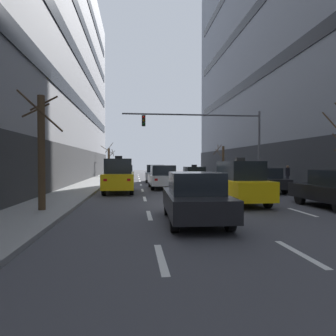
{
  "coord_description": "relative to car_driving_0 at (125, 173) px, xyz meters",
  "views": [
    {
      "loc": [
        -3.55,
        -14.05,
        1.98
      ],
      "look_at": [
        0.73,
        24.21,
        1.22
      ],
      "focal_mm": 31.87,
      "sensor_mm": 36.0,
      "label": 1
    }
  ],
  "objects": [
    {
      "name": "lane_stripe_l2_s5",
      "position": [
        4.63,
        -12.63,
        -0.8
      ],
      "size": [
        0.16,
        2.0,
        0.01
      ],
      "primitive_type": "cube",
      "color": "silver",
      "rests_on": "ground"
    },
    {
      "name": "car_driving_1",
      "position": [
        3.09,
        -4.24,
        0.04
      ],
      "size": [
        2.06,
        4.64,
        1.72
      ],
      "color": "black",
      "rests_on": "ground"
    },
    {
      "name": "pedestrian_1",
      "position": [
        12.61,
        -1.66,
        0.31
      ],
      "size": [
        0.48,
        0.34,
        1.69
      ],
      "color": "black",
      "rests_on": "sidewalk_right"
    },
    {
      "name": "pedestrian_0",
      "position": [
        12.62,
        -12.25,
        0.25
      ],
      "size": [
        0.48,
        0.33,
        1.6
      ],
      "color": "black",
      "rests_on": "sidewalk_right"
    },
    {
      "name": "lane_stripe_l1_s2",
      "position": [
        1.61,
        -27.63,
        -0.8
      ],
      "size": [
        0.16,
        2.0,
        0.01
      ],
      "primitive_type": "cube",
      "color": "silver",
      "rests_on": "ground"
    },
    {
      "name": "lane_stripe_l3_s5",
      "position": [
        7.64,
        -12.63,
        -0.8
      ],
      "size": [
        0.16,
        2.0,
        0.01
      ],
      "primitive_type": "cube",
      "color": "silver",
      "rests_on": "ground"
    },
    {
      "name": "car_driving_4",
      "position": [
        3.15,
        -11.51,
        0.05
      ],
      "size": [
        2.02,
        4.69,
        1.75
      ],
      "color": "black",
      "rests_on": "ground"
    },
    {
      "name": "taxi_driving_3",
      "position": [
        0.05,
        -14.27,
        0.29
      ],
      "size": [
        1.94,
        4.55,
        2.38
      ],
      "color": "black",
      "rests_on": "ground"
    },
    {
      "name": "lane_stripe_l2_s9",
      "position": [
        4.63,
        7.37,
        -0.8
      ],
      "size": [
        0.16,
        2.0,
        0.01
      ],
      "primitive_type": "cube",
      "color": "silver",
      "rests_on": "ground"
    },
    {
      "name": "sidewalk_left",
      "position": [
        -2.76,
        -19.63,
        -0.74
      ],
      "size": [
        2.71,
        80.0,
        0.14
      ],
      "primitive_type": "cube",
      "color": "gray",
      "rests_on": "ground"
    },
    {
      "name": "lane_stripe_l1_s9",
      "position": [
        1.61,
        7.37,
        -0.8
      ],
      "size": [
        0.16,
        2.0,
        0.01
      ],
      "primitive_type": "cube",
      "color": "silver",
      "rests_on": "ground"
    },
    {
      "name": "lane_stripe_l2_s2",
      "position": [
        4.63,
        -27.63,
        -0.8
      ],
      "size": [
        0.16,
        2.0,
        0.01
      ],
      "primitive_type": "cube",
      "color": "silver",
      "rests_on": "ground"
    },
    {
      "name": "lane_stripe_l3_s3",
      "position": [
        7.64,
        -22.63,
        -0.8
      ],
      "size": [
        0.16,
        2.0,
        0.01
      ],
      "primitive_type": "cube",
      "color": "silver",
      "rests_on": "ground"
    },
    {
      "name": "street_tree_3",
      "position": [
        11.7,
        1.45,
        1.33
      ],
      "size": [
        1.39,
        2.05,
        4.04
      ],
      "color": "#4C3823",
      "rests_on": "sidewalk_right"
    },
    {
      "name": "lane_stripe_l2_s8",
      "position": [
        4.63,
        2.37,
        -0.8
      ],
      "size": [
        0.16,
        2.0,
        0.01
      ],
      "primitive_type": "cube",
      "color": "silver",
      "rests_on": "ground"
    },
    {
      "name": "car_parked_2",
      "position": [
        9.61,
        -14.85,
        -0.02
      ],
      "size": [
        1.84,
        4.28,
        1.6
      ],
      "color": "black",
      "rests_on": "ground"
    },
    {
      "name": "lane_stripe_l1_s3",
      "position": [
        1.61,
        -22.63,
        -0.8
      ],
      "size": [
        0.16,
        2.0,
        0.01
      ],
      "primitive_type": "cube",
      "color": "silver",
      "rests_on": "ground"
    },
    {
      "name": "lane_stripe_l3_s7",
      "position": [
        7.64,
        -2.63,
        -0.8
      ],
      "size": [
        0.16,
        2.0,
        0.01
      ],
      "primitive_type": "cube",
      "color": "silver",
      "rests_on": "ground"
    },
    {
      "name": "ground_plane",
      "position": [
        4.63,
        -19.63,
        -0.81
      ],
      "size": [
        120.0,
        120.0,
        0.0
      ],
      "primitive_type": "plane",
      "color": "#424247"
    },
    {
      "name": "car_parked_1",
      "position": [
        9.61,
        -21.89,
        0.0
      ],
      "size": [
        1.9,
        4.41,
        1.64
      ],
      "color": "black",
      "rests_on": "ground"
    },
    {
      "name": "lane_stripe_l1_s6",
      "position": [
        1.61,
        -7.63,
        -0.8
      ],
      "size": [
        0.16,
        2.0,
        0.01
      ],
      "primitive_type": "cube",
      "color": "silver",
      "rests_on": "ground"
    },
    {
      "name": "taxi_driving_5",
      "position": [
        6.09,
        -8.68,
        -0.02
      ],
      "size": [
        1.97,
        4.32,
        1.76
      ],
      "color": "black",
      "rests_on": "ground"
    },
    {
      "name": "lane_stripe_l1_s8",
      "position": [
        1.61,
        2.37,
        -0.8
      ],
      "size": [
        0.16,
        2.0,
        0.01
      ],
      "primitive_type": "cube",
      "color": "silver",
      "rests_on": "ground"
    },
    {
      "name": "lane_stripe_l2_s10",
      "position": [
        4.63,
        12.37,
        -0.8
      ],
      "size": [
        0.16,
        2.0,
        0.01
      ],
      "primitive_type": "cube",
      "color": "silver",
      "rests_on": "ground"
    },
    {
      "name": "lane_stripe_l2_s7",
      "position": [
        4.63,
        -2.63,
        -0.8
      ],
      "size": [
        0.16,
        2.0,
        0.01
      ],
      "primitive_type": "cube",
      "color": "silver",
      "rests_on": "ground"
    },
    {
      "name": "lane_stripe_l1_s4",
      "position": [
        1.61,
        -17.63,
        -0.8
      ],
      "size": [
        0.16,
        2.0,
        0.01
      ],
      "primitive_type": "cube",
      "color": "silver",
      "rests_on": "ground"
    },
    {
      "name": "taxi_driving_2",
      "position": [
        6.0,
        -20.16,
        0.2
      ],
      "size": [
        1.84,
        4.22,
        2.2
      ],
      "color": "black",
      "rests_on": "ground"
    },
    {
      "name": "lane_stripe_l3_s6",
      "position": [
        7.64,
        -7.63,
        -0.8
      ],
      "size": [
        0.16,
        2.0,
        0.01
      ],
      "primitive_type": "cube",
      "color": "silver",
      "rests_on": "ground"
    },
    {
      "name": "car_driving_6",
      "position": [
        3.04,
        -24.12,
        0.0
      ],
      "size": [
        2.0,
        4.47,
        1.65
      ],
      "color": "black",
      "rests_on": "ground"
    },
    {
      "name": "lane_stripe_l2_s3",
      "position": [
        4.63,
        -22.63,
        -0.8
      ],
      "size": [
        0.16,
        2.0,
        0.01
      ],
      "primitive_type": "cube",
      "color": "silver",
      "rests_on": "ground"
    },
    {
      "name": "lane_stripe_l3_s10",
      "position": [
        7.64,
        12.37,
        -0.8
      ],
      "size": [
        0.16,
        2.0,
        0.01
      ],
      "primitive_type": "cube",
      "color": "silver",
      "rests_on": "ground"
    },
    {
      "name": "lane_stripe_l3_s8",
      "position": [
        7.64,
        2.37,
        -0.8
      ],
      "size": [
        0.16,
        2.0,
        0.01
      ],
      "primitive_type": "cube",
      "color": "silver",
      "rests_on": "ground"
    },
    {
      "name": "traffic_signal_0",
      "position": [
        7.44,
        -10.63,
        3.61
      ],
      "size": [
        11.02,
        0.35,
        5.92
      ],
      "color": "#4C4C51",
      "rests_on": "sidewalk_right"
    },
    {
      "name": "lane_stripe_l2_s4",
      "position": [
        4.63,
        -17.63,
        -0.8
      ],
      "size": [
        0.16,
        2.0,
        0.01
      ],
      "primitive_type": "cube",
      "color": "silver",
      "rests_on": "ground"
    },
    {
      "name": "lane_stripe_l1_s7",
      "position": [
        1.61,
        -2.63,
        -0.8
      ],
      "size": [
        0.16,
        2.0,
        0.01
      ],
      "primitive_type": "cube",
      "color": "silver",
      "rests_on": "ground"
    },
    {
      "name": "lane_stripe_l2_s6",
      "position": [
        4.63,
        -7.63,
        -0.8
      ],
      "size": [
        0.16,
        2.0,
        0.01
      ],
      "primitive_type": "cube",
      "color": "silver",
      "rests_on": "ground"
    },
    {
      "name": "lane_stripe_l3_s4",
      "position": [
        7.64,
        -17.63,
        -0.8
      ],
      "size": [
        0.16,
        2.0,
        0.01
      ],
      "primitive_type": "cube",
      "color": "silver",
      "rests_on": "ground"
    },
    {
      "name": "car_driving_0",
      "position": [
        0.0,
        0.0,
        0.0
      ],
      "size": [
        1.97,
        4.43,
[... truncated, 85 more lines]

